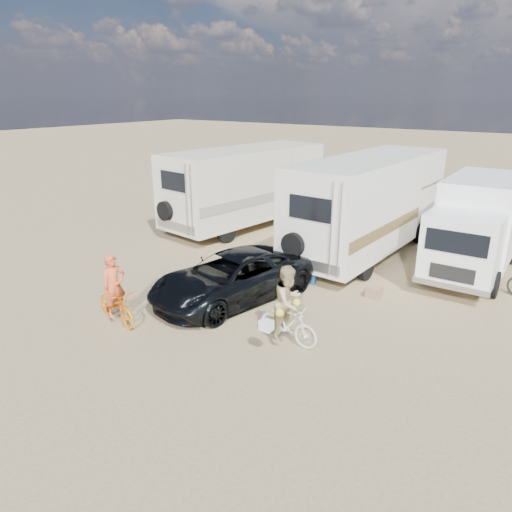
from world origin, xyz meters
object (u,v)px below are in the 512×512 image
Objects in this scene: dark_suv at (232,277)px; rv_main at (368,207)px; cooler at (308,276)px; bike_woman at (288,324)px; box_truck at (476,228)px; rider_woman at (288,309)px; rv_left at (244,188)px; rider_man at (115,292)px; bike_man at (116,305)px; crate at (374,292)px.

rv_main is at bearing 88.76° from dark_suv.
bike_woman is at bearing -83.56° from cooler.
box_truck is at bearing 62.80° from dark_suv.
rider_woman reaches higher than dark_suv.
rv_left is 4.74× the size of bike_woman.
dark_suv is 2.90m from rider_woman.
box_truck is 7.94m from bike_woman.
rider_man reaches higher than dark_suv.
rv_main is 4.69× the size of bike_man.
rv_main is at bearing 179.99° from box_truck.
rider_man is 3.35× the size of cooler.
crate is (1.83, -3.67, -1.61)m from rv_main.
crate is (-1.84, -3.73, -1.38)m from box_truck.
box_truck is 3.26× the size of rider_woman.
box_truck is at bearing 4.62° from rv_left.
rider_man is at bearing 0.00° from bike_man.
box_truck is 3.49× the size of rider_man.
cooler is (2.78, 5.25, -0.63)m from rider_man.
rider_man is at bearing 114.43° from bike_woman.
dark_suv is 2.79× the size of rider_woman.
rv_left is 9.99m from bike_man.
rider_woman is at bearing -56.82° from rider_man.
rider_man is 7.31m from crate.
rv_left is 7.21m from cooler.
rider_woman is (4.24, 1.64, 0.43)m from bike_man.
rider_man is at bearing -66.24° from rv_left.
rider_woman reaches higher than crate.
rider_man reaches higher than cooler.
bike_woman is 3.91m from cooler.
bike_woman is at bearing -78.90° from rv_main.
rv_main is at bearing 12.09° from rider_woman.
rider_woman is 3.96m from cooler.
rv_left reaches higher than cooler.
cooler is 2.15m from crate.
rv_left is 10.62m from rider_woman.
rider_woman is 4.38× the size of crate.
rv_main reaches higher than rv_left.
rider_man is 5.98m from cooler.
bike_man is (-6.76, -9.09, -1.08)m from box_truck.
dark_suv is 2.74m from cooler.
rider_man reaches higher than bike_man.
rv_left is at bearing 28.85° from rider_man.
box_truck is 4.38m from crate.
rv_main reaches higher than cooler.
crate is at bearing -30.54° from rider_man.
rv_main reaches higher than dark_suv.
rider_man is (2.86, -9.49, -0.88)m from rv_left.
box_truck is (9.63, -0.40, -0.16)m from rv_left.
crate is (3.32, 2.53, -0.53)m from dark_suv.
dark_suv is at bearing -101.21° from rv_main.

